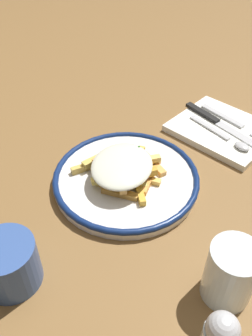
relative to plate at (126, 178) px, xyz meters
name	(u,v)px	position (x,y,z in m)	size (l,w,h in m)	color
ground_plane	(126,183)	(0.00, 0.00, -0.01)	(2.60, 2.60, 0.00)	brown
plate	(126,178)	(0.00, 0.00, 0.00)	(0.26, 0.26, 0.02)	silver
fries_heap	(125,169)	(0.01, 0.00, 0.03)	(0.16, 0.16, 0.04)	gold
napkin	(223,130)	(-0.26, 0.02, 0.00)	(0.17, 0.20, 0.01)	white
fork	(236,123)	(-0.28, 0.04, 0.01)	(0.03, 0.18, 0.00)	silver
knife	(217,122)	(-0.26, 0.01, 0.01)	(0.03, 0.21, 0.01)	black
spoon	(229,139)	(-0.22, 0.06, 0.01)	(0.03, 0.15, 0.01)	silver
water_glass	(230,273)	(0.05, 0.25, 0.03)	(0.07, 0.07, 0.09)	silver
coffee_mug	(7,264)	(0.25, 0.04, 0.02)	(0.11, 0.08, 0.07)	#36569B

